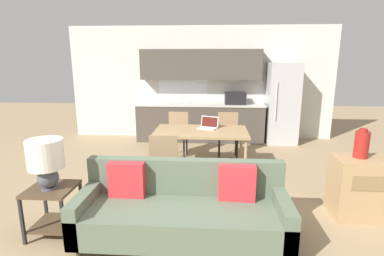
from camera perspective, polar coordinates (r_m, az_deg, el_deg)
name	(u,v)px	position (r m, az deg, el deg)	size (l,w,h in m)	color
ground_plane	(183,249)	(3.38, -1.79, -21.99)	(20.00, 20.00, 0.00)	#9E8460
wall_back	(201,83)	(7.41, 1.66, 8.57)	(6.40, 0.07, 2.70)	silver
kitchen_counter	(201,105)	(7.17, 1.71, 4.31)	(3.02, 0.65, 2.15)	#4C443D
refrigerator	(282,103)	(7.25, 16.76, 4.51)	(0.69, 0.71, 1.85)	#B7BABC
dining_table	(201,134)	(5.12, 1.72, -1.11)	(1.57, 0.91, 0.75)	tan
couch	(183,210)	(3.38, -1.74, -15.34)	(2.23, 0.80, 0.83)	#3D2D1E
side_table	(53,203)	(3.76, -25.01, -12.79)	(0.49, 0.49, 0.56)	brown
table_lamp	(46,159)	(3.56, -26.08, -5.32)	(0.37, 0.37, 0.55)	#4C515B
credenza	(381,188)	(4.44, 32.27, -9.64)	(1.16, 0.47, 0.76)	tan
vase	(362,144)	(4.18, 29.60, -2.69)	(0.17, 0.17, 0.36)	maroon
dining_chair_far_left	(178,132)	(5.97, -2.77, -0.83)	(0.45, 0.45, 0.90)	#997A56
dining_chair_far_right	(228,133)	(5.97, 6.86, -0.92)	(0.42, 0.42, 0.90)	#997A56
dining_chair_near_left	(164,159)	(4.41, -5.26, -5.99)	(0.44, 0.44, 0.90)	#997A56
laptop	(208,125)	(5.27, 3.13, 0.51)	(0.39, 0.35, 0.20)	#B7BABC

